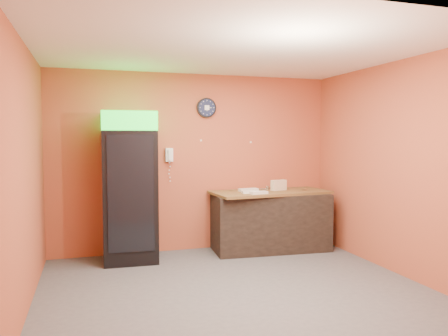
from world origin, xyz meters
name	(u,v)px	position (x,y,z in m)	size (l,w,h in m)	color
floor	(235,289)	(0.00, 0.00, 0.00)	(4.50, 4.50, 0.00)	#47474C
back_wall	(195,162)	(0.00, 2.00, 1.40)	(4.50, 0.02, 2.80)	#AC5030
left_wall	(24,177)	(-2.25, 0.00, 1.40)	(0.02, 4.00, 2.80)	#AC5030
right_wall	(397,168)	(2.25, 0.00, 1.40)	(0.02, 4.00, 2.80)	#AC5030
ceiling	(235,49)	(0.00, 0.00, 2.80)	(4.50, 4.00, 0.02)	white
beverage_cooler	(130,189)	(-1.06, 1.60, 1.06)	(0.79, 0.81, 2.16)	black
prep_counter	(270,221)	(1.13, 1.60, 0.45)	(1.81, 0.81, 0.91)	black
wall_clock	(207,108)	(0.19, 1.97, 2.27)	(0.31, 0.06, 0.31)	black
wall_phone	(169,155)	(-0.42, 1.95, 1.53)	(0.11, 0.10, 0.21)	white
butcher_paper	(270,192)	(1.13, 1.60, 0.93)	(1.84, 0.84, 0.04)	brown
sub_roll_stack	(279,185)	(1.30, 1.63, 1.03)	(0.28, 0.16, 0.17)	beige
wrapped_sandwich_left	(251,192)	(0.73, 1.41, 0.96)	(0.26, 0.10, 0.04)	silver
wrapped_sandwich_mid	(259,193)	(0.82, 1.30, 0.97)	(0.27, 0.11, 0.04)	silver
wrapped_sandwich_right	(248,190)	(0.79, 1.67, 0.97)	(0.31, 0.12, 0.04)	silver
kitchen_tool	(267,188)	(1.17, 1.79, 0.98)	(0.06, 0.06, 0.06)	silver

